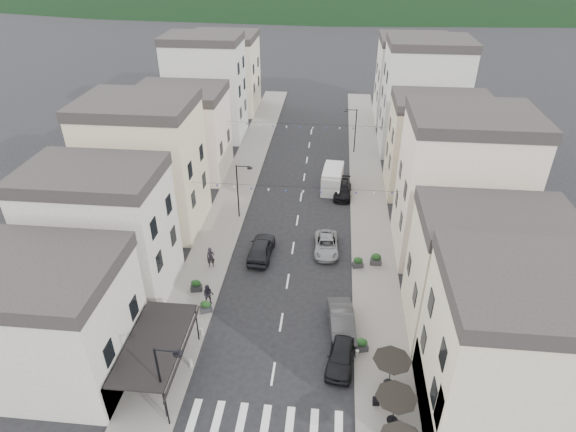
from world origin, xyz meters
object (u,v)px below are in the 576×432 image
parked_car_d (342,190)px  pedestrian_b (208,295)px  parked_car_e (261,248)px  pedestrian_a (211,257)px  parked_car_c (326,245)px  delivery_van (332,178)px  parked_car_b (342,322)px  parked_car_a (342,355)px

parked_car_d → pedestrian_b: 22.19m
parked_car_d → parked_car_e: 14.51m
parked_car_e → pedestrian_a: bearing=30.5°
parked_car_d → pedestrian_b: pedestrian_b is taller
parked_car_e → pedestrian_a: 4.70m
parked_car_c → delivery_van: (0.28, 12.73, 0.60)m
parked_car_c → pedestrian_a: (-10.08, -3.60, 0.45)m
parked_car_d → pedestrian_b: bearing=-116.7°
parked_car_b → parked_car_d: parked_car_b is taller
parked_car_b → pedestrian_b: bearing=163.3°
parked_car_c → parked_car_d: parked_car_d is taller
delivery_van → parked_car_a: bearing=-83.0°
parked_car_a → parked_car_d: bearing=97.7°
parked_car_c → pedestrian_b: (-9.13, -8.42, 0.37)m
parked_car_c → parked_car_d: size_ratio=0.99×
parked_car_b → parked_car_e: bearing=123.2°
parked_car_c → parked_car_b: bearing=-83.9°
parked_car_c → pedestrian_a: size_ratio=2.40×
parked_car_a → pedestrian_a: size_ratio=2.31×
parked_car_c → parked_car_e: bearing=-168.7°
pedestrian_b → parked_car_e: bearing=63.3°
pedestrian_a → parked_car_e: bearing=11.6°
parked_car_b → pedestrian_a: 13.36m
parked_car_a → pedestrian_a: 15.17m
pedestrian_a → pedestrian_b: (0.95, -4.82, -0.08)m
delivery_van → pedestrian_b: 23.16m
parked_car_b → parked_car_d: (0.00, 21.38, -0.14)m
delivery_van → pedestrian_a: 19.35m
parked_car_a → delivery_van: delivery_van is taller
parked_car_b → pedestrian_b: size_ratio=2.80×
parked_car_a → parked_car_c: size_ratio=0.96×
parked_car_d → delivery_van: (-1.19, 1.67, 0.57)m
delivery_van → parked_car_c: bearing=-86.9°
parked_car_a → parked_car_b: 3.12m
parked_car_c → parked_car_a: bearing=-85.8°
parked_car_e → pedestrian_a: (-4.15, -2.19, 0.25)m
parked_car_b → pedestrian_b: (-10.60, 1.89, 0.19)m
parked_car_b → parked_car_c: size_ratio=1.07×
parked_car_d → pedestrian_a: 18.68m
parked_car_a → parked_car_d: (0.00, 24.49, -0.09)m
parked_car_a → parked_car_b: (0.00, 3.12, 0.06)m
parked_car_d → parked_car_e: size_ratio=0.95×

